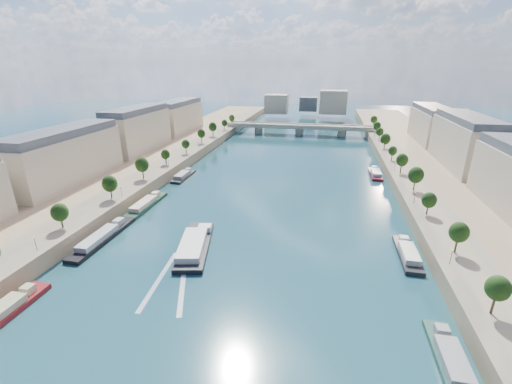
% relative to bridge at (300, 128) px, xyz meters
% --- Properties ---
extents(ground, '(700.00, 700.00, 0.00)m').
position_rel_bridge_xyz_m(ground, '(0.00, -128.55, -5.08)').
color(ground, '#0B2C34').
rests_on(ground, ground).
extents(quay_left, '(44.00, 520.00, 5.00)m').
position_rel_bridge_xyz_m(quay_left, '(-72.00, -128.55, -2.58)').
color(quay_left, '#9E8460').
rests_on(quay_left, ground).
extents(quay_right, '(44.00, 520.00, 5.00)m').
position_rel_bridge_xyz_m(quay_right, '(72.00, -128.55, -2.58)').
color(quay_right, '#9E8460').
rests_on(quay_right, ground).
extents(pave_left, '(14.00, 520.00, 0.10)m').
position_rel_bridge_xyz_m(pave_left, '(-57.00, -128.55, -0.03)').
color(pave_left, gray).
rests_on(pave_left, quay_left).
extents(pave_right, '(14.00, 520.00, 0.10)m').
position_rel_bridge_xyz_m(pave_right, '(57.00, -128.55, -0.03)').
color(pave_right, gray).
rests_on(pave_right, quay_right).
extents(trees_left, '(4.80, 268.80, 8.26)m').
position_rel_bridge_xyz_m(trees_left, '(-55.00, -126.55, 5.39)').
color(trees_left, '#382B1E').
rests_on(trees_left, ground).
extents(trees_right, '(4.80, 268.80, 8.26)m').
position_rel_bridge_xyz_m(trees_right, '(55.00, -118.55, 5.39)').
color(trees_right, '#382B1E').
rests_on(trees_right, ground).
extents(lamps_left, '(0.36, 200.36, 4.28)m').
position_rel_bridge_xyz_m(lamps_left, '(-52.50, -138.55, 2.70)').
color(lamps_left, black).
rests_on(lamps_left, ground).
extents(lamps_right, '(0.36, 200.36, 4.28)m').
position_rel_bridge_xyz_m(lamps_right, '(52.50, -123.55, 2.70)').
color(lamps_right, black).
rests_on(lamps_right, ground).
extents(buildings_left, '(16.00, 226.00, 23.20)m').
position_rel_bridge_xyz_m(buildings_left, '(-85.00, -116.55, 11.37)').
color(buildings_left, '#BEAC92').
rests_on(buildings_left, ground).
extents(buildings_right, '(16.00, 226.00, 23.20)m').
position_rel_bridge_xyz_m(buildings_right, '(85.00, -116.55, 11.37)').
color(buildings_right, '#BEAC92').
rests_on(buildings_right, ground).
extents(skyline, '(79.00, 42.00, 22.00)m').
position_rel_bridge_xyz_m(skyline, '(3.19, 90.98, 9.57)').
color(skyline, '#BEAC92').
rests_on(skyline, ground).
extents(bridge, '(112.00, 12.00, 8.15)m').
position_rel_bridge_xyz_m(bridge, '(0.00, 0.00, 0.00)').
color(bridge, '#C1B79E').
rests_on(bridge, ground).
extents(tour_barge, '(13.95, 29.42, 3.85)m').
position_rel_bridge_xyz_m(tour_barge, '(-15.57, -180.58, -4.00)').
color(tour_barge, black).
rests_on(tour_barge, ground).
extents(wake, '(13.06, 26.00, 0.04)m').
position_rel_bridge_xyz_m(wake, '(-15.57, -197.17, -5.06)').
color(wake, silver).
rests_on(wake, ground).
extents(moored_barges_left, '(5.00, 153.22, 3.60)m').
position_rel_bridge_xyz_m(moored_barges_left, '(-45.50, -185.84, -4.24)').
color(moored_barges_left, '#1A1938').
rests_on(moored_barges_left, ground).
extents(moored_barges_right, '(5.00, 166.95, 3.60)m').
position_rel_bridge_xyz_m(moored_barges_right, '(45.50, -184.18, -4.24)').
color(moored_barges_right, black).
rests_on(moored_barges_right, ground).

